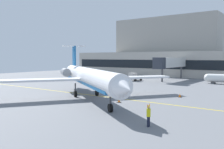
# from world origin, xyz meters

# --- Properties ---
(ground) EXTENTS (120.00, 120.00, 0.11)m
(ground) POSITION_xyz_m (-0.00, 0.00, -0.05)
(ground) COLOR slate
(terminal_building) EXTENTS (67.06, 14.05, 18.67)m
(terminal_building) POSITION_xyz_m (-8.55, 47.43, 6.98)
(terminal_building) COLOR #ADA89E
(terminal_building) RESTS_ON ground
(jet_bridge_west) EXTENTS (2.40, 16.25, 5.76)m
(jet_bridge_west) POSITION_xyz_m (-1.05, 31.17, 4.38)
(jet_bridge_west) COLOR silver
(jet_bridge_west) RESTS_ON ground
(regional_jet) EXTENTS (26.88, 23.22, 7.95)m
(regional_jet) POSITION_xyz_m (-0.12, -0.70, 3.00)
(regional_jet) COLOR white
(regional_jet) RESTS_ON ground
(baggage_tug) EXTENTS (2.31, 3.72, 1.99)m
(baggage_tug) POSITION_xyz_m (-7.72, 24.69, 0.92)
(baggage_tug) COLOR silver
(baggage_tug) RESTS_ON ground
(pushback_tractor) EXTENTS (4.05, 3.00, 2.14)m
(pushback_tractor) POSITION_xyz_m (-16.65, 18.52, 0.97)
(pushback_tractor) COLOR #1E4CB2
(pushback_tractor) RESTS_ON ground
(fuel_tank) EXTENTS (7.04, 2.40, 2.15)m
(fuel_tank) POSITION_xyz_m (11.24, 29.79, 1.23)
(fuel_tank) COLOR white
(fuel_tank) RESTS_ON ground
(marshaller) EXTENTS (0.34, 0.83, 1.92)m
(marshaller) POSITION_xyz_m (14.31, -9.06, 0.98)
(marshaller) COLOR #191E33
(marshaller) RESTS_ON ground
(safety_cone_alpha) EXTENTS (0.47, 0.47, 0.55)m
(safety_cone_alpha) POSITION_xyz_m (5.94, -1.38, 0.25)
(safety_cone_alpha) COLOR orange
(safety_cone_alpha) RESTS_ON ground
(safety_cone_bravo) EXTENTS (0.47, 0.47, 0.55)m
(safety_cone_bravo) POSITION_xyz_m (10.73, 7.26, 0.25)
(safety_cone_bravo) COLOR orange
(safety_cone_bravo) RESTS_ON ground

